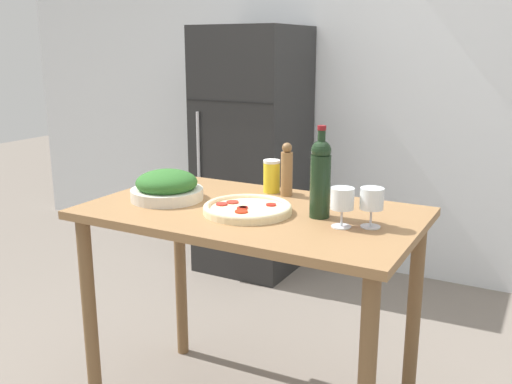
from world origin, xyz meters
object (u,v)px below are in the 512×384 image
homemade_pizza (247,209)px  salt_canister (272,176)px  wine_glass_near (342,201)px  wine_bottle (320,176)px  pepper_mill (287,170)px  refrigerator (253,151)px  salad_bowl (167,187)px  wine_glass_far (372,201)px

homemade_pizza → salt_canister: salt_canister is taller
wine_glass_near → homemade_pizza: wine_glass_near is taller
wine_bottle → pepper_mill: (-0.24, 0.22, -0.04)m
wine_glass_near → homemade_pizza: bearing=-179.7°
salt_canister → wine_bottle: bearing=-37.4°
refrigerator → wine_glass_near: refrigerator is taller
pepper_mill → salad_bowl: size_ratio=0.76×
wine_glass_far → wine_glass_near: bearing=-152.1°
pepper_mill → salt_canister: pepper_mill is taller
wine_glass_far → salad_bowl: 0.84m
homemade_pizza → salt_canister: 0.33m
refrigerator → wine_bottle: bearing=-53.9°
refrigerator → salad_bowl: (0.47, -1.59, 0.14)m
pepper_mill → salad_bowl: 0.50m
refrigerator → pepper_mill: refrigerator is taller
wine_glass_near → wine_glass_far: size_ratio=1.00×
homemade_pizza → wine_bottle: bearing=16.9°
refrigerator → wine_glass_far: size_ratio=11.91×
salad_bowl → homemade_pizza: size_ratio=0.88×
refrigerator → salad_bowl: 1.66m
salad_bowl → wine_bottle: bearing=5.9°
salt_canister → wine_glass_near: bearing=-36.6°
wine_glass_far → pepper_mill: 0.51m
wine_glass_near → pepper_mill: (-0.35, 0.30, 0.01)m
refrigerator → homemade_pizza: 1.82m
refrigerator → salt_canister: 1.51m
wine_bottle → pepper_mill: 0.33m
refrigerator → wine_glass_far: (1.31, -1.55, 0.19)m
pepper_mill → salad_bowl: bearing=-144.3°
wine_bottle → homemade_pizza: size_ratio=1.01×
wine_glass_far → homemade_pizza: (-0.46, -0.05, -0.08)m
wine_glass_far → salad_bowl: wine_glass_far is taller
wine_bottle → homemade_pizza: wine_bottle is taller
pepper_mill → salt_canister: bearing=164.2°
wine_glass_far → pepper_mill: pepper_mill is taller
wine_glass_far → homemade_pizza: 0.47m
refrigerator → wine_glass_near: bearing=-52.6°
wine_glass_near → salt_canister: size_ratio=1.00×
pepper_mill → homemade_pizza: size_ratio=0.67×
wine_glass_near → pepper_mill: 0.46m
refrigerator → wine_glass_near: (1.22, -1.60, 0.19)m
wine_glass_near → salt_canister: 0.54m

